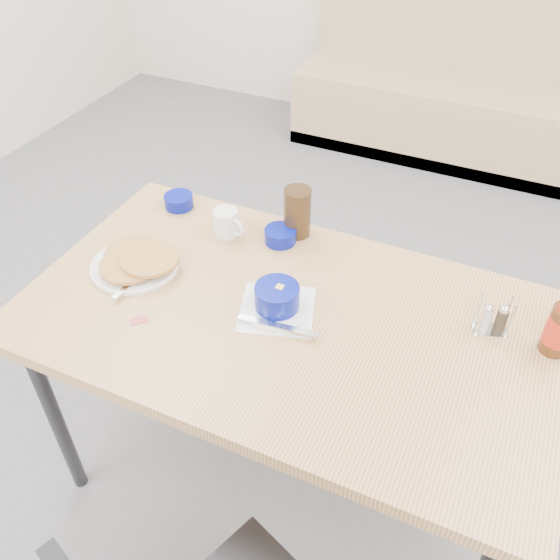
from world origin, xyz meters
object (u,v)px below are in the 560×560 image
at_px(dining_table, 287,331).
at_px(amber_tumbler, 297,212).
at_px(pancake_plate, 136,262).
at_px(creamer_bowl, 179,201).
at_px(butter_bowl, 280,236).
at_px(coffee_mug, 227,223).
at_px(grits_setting, 277,301).
at_px(booth_bench, 458,96).
at_px(condiment_caddy, 493,320).

relative_size(dining_table, amber_tumbler, 9.11).
distance_m(pancake_plate, amber_tumbler, 0.49).
distance_m(creamer_bowl, butter_bowl, 0.38).
height_order(coffee_mug, creamer_bowl, coffee_mug).
xyz_separation_m(butter_bowl, amber_tumbler, (0.03, 0.06, 0.06)).
distance_m(grits_setting, amber_tumbler, 0.35).
bearing_deg(coffee_mug, booth_bench, 82.29).
xyz_separation_m(coffee_mug, grits_setting, (0.28, -0.24, -0.01)).
height_order(pancake_plate, creamer_bowl, pancake_plate).
relative_size(amber_tumbler, condiment_caddy, 1.51).
bearing_deg(butter_bowl, booth_bench, 86.23).
height_order(pancake_plate, condiment_caddy, condiment_caddy).
bearing_deg(dining_table, grits_setting, 173.05).
xyz_separation_m(pancake_plate, grits_setting, (0.44, 0.00, 0.02)).
xyz_separation_m(coffee_mug, amber_tumbler, (0.19, 0.09, 0.03)).
bearing_deg(dining_table, condiment_caddy, 18.15).
bearing_deg(amber_tumbler, booth_bench, 86.87).
bearing_deg(condiment_caddy, creamer_bowl, 152.34).
distance_m(booth_bench, amber_tumbler, 2.25).
xyz_separation_m(dining_table, pancake_plate, (-0.47, 0.00, 0.08)).
xyz_separation_m(booth_bench, creamer_bowl, (-0.53, -2.22, 0.43)).
height_order(butter_bowl, amber_tumbler, amber_tumbler).
bearing_deg(grits_setting, butter_bowl, 112.89).
distance_m(dining_table, pancake_plate, 0.48).
distance_m(pancake_plate, coffee_mug, 0.29).
distance_m(dining_table, amber_tumbler, 0.39).
bearing_deg(dining_table, booth_bench, 90.00).
xyz_separation_m(dining_table, butter_bowl, (-0.15, 0.28, 0.08)).
relative_size(grits_setting, creamer_bowl, 2.80).
bearing_deg(condiment_caddy, booth_bench, 82.64).
height_order(booth_bench, amber_tumbler, booth_bench).
bearing_deg(dining_table, pancake_plate, 179.92).
relative_size(booth_bench, pancake_plate, 6.95).
bearing_deg(coffee_mug, butter_bowl, 12.46).
height_order(booth_bench, creamer_bowl, booth_bench).
distance_m(booth_bench, grits_setting, 2.57).
relative_size(booth_bench, amber_tumbler, 12.36).
bearing_deg(coffee_mug, pancake_plate, -123.46).
bearing_deg(creamer_bowl, butter_bowl, -5.17).
bearing_deg(creamer_bowl, coffee_mug, -17.95).
bearing_deg(dining_table, amber_tumbler, 109.43).
xyz_separation_m(creamer_bowl, butter_bowl, (0.38, -0.03, 0.00)).
relative_size(grits_setting, condiment_caddy, 2.56).
xyz_separation_m(dining_table, amber_tumbler, (-0.12, 0.34, 0.14)).
bearing_deg(dining_table, butter_bowl, 117.87).
bearing_deg(grits_setting, coffee_mug, 139.07).
relative_size(pancake_plate, condiment_caddy, 2.68).
distance_m(pancake_plate, grits_setting, 0.44).
relative_size(pancake_plate, grits_setting, 1.05).
relative_size(dining_table, butter_bowl, 14.65).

